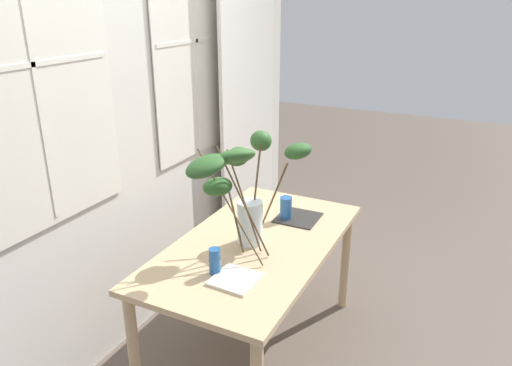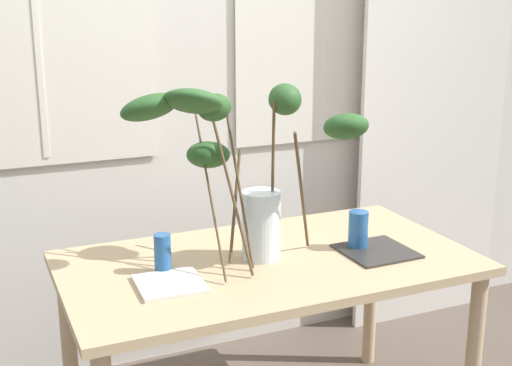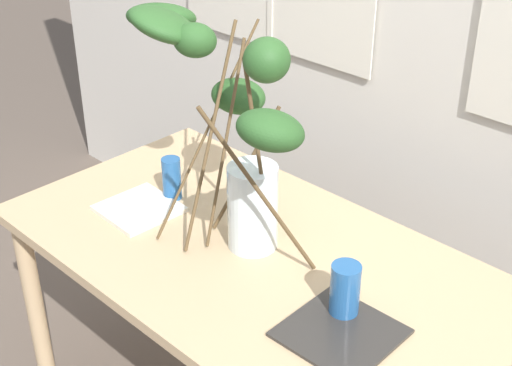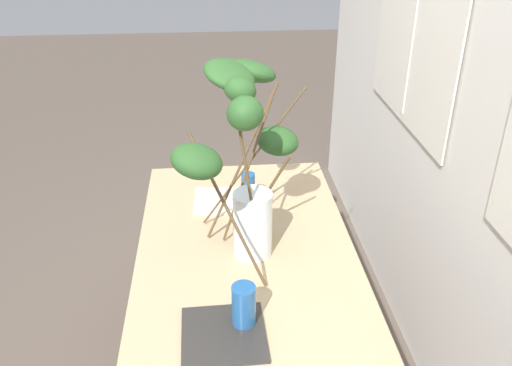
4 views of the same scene
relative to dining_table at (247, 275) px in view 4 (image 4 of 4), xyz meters
name	(u,v)px [view 4 (image 4 of 4)]	position (x,y,z in m)	size (l,w,h in m)	color
back_wall_with_windows	(499,106)	(0.00, 0.86, 0.66)	(4.28, 0.14, 2.61)	beige
dining_table	(247,275)	(0.00, 0.00, 0.00)	(1.51, 0.83, 0.76)	tan
vase_with_branches	(246,146)	(-0.12, 0.01, 0.49)	(0.86, 0.52, 0.69)	silver
drinking_glass_blue_left	(248,188)	(-0.39, 0.03, 0.16)	(0.06, 0.06, 0.14)	#235693
drinking_glass_blue_right	(244,306)	(0.36, -0.04, 0.17)	(0.08, 0.08, 0.15)	#235693
plate_square_left	(219,201)	(-0.40, -0.09, 0.10)	(0.22, 0.22, 0.01)	silver
plate_square_right	(224,334)	(0.40, -0.10, 0.10)	(0.26, 0.26, 0.01)	#2D2B28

